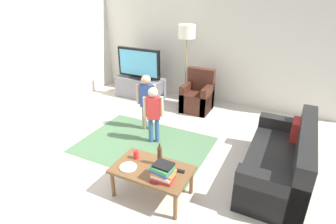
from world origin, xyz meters
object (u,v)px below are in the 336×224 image
at_px(tv_stand, 140,88).
at_px(tv, 139,64).
at_px(couch, 283,163).
at_px(child_center, 153,110).
at_px(book_stack, 163,172).
at_px(child_near_tv, 147,98).
at_px(plate, 128,167).
at_px(tv_remote, 178,170).
at_px(coffee_table, 152,172).
at_px(bottle, 160,156).
at_px(soda_can, 136,155).
at_px(floor_lamp, 187,36).
at_px(armchair, 198,97).

bearing_deg(tv_stand, tv, -90.00).
height_order(tv, couch, tv).
height_order(child_center, book_stack, child_center).
distance_m(child_near_tv, plate, 1.81).
bearing_deg(tv_remote, book_stack, -118.00).
bearing_deg(child_near_tv, coffee_table, -57.48).
relative_size(book_stack, bottle, 0.92).
distance_m(coffee_table, soda_can, 0.33).
xyz_separation_m(couch, child_near_tv, (-2.47, 0.46, 0.36)).
relative_size(tv, floor_lamp, 0.62).
bearing_deg(child_center, tv, 128.45).
height_order(floor_lamp, child_near_tv, floor_lamp).
xyz_separation_m(tv_stand, tv_remote, (2.27, -2.76, 0.19)).
height_order(tv_stand, child_center, child_center).
distance_m(child_near_tv, book_stack, 2.05).
relative_size(coffee_table, book_stack, 3.41).
height_order(coffee_table, book_stack, book_stack).
height_order(book_stack, tv_remote, book_stack).
bearing_deg(coffee_table, soda_can, 161.57).
bearing_deg(bottle, plate, -143.95).
bearing_deg(armchair, tv, 179.30).
distance_m(floor_lamp, bottle, 3.18).
bearing_deg(armchair, tv_remote, -74.28).
relative_size(tv_stand, coffee_table, 1.20).
bearing_deg(book_stack, coffee_table, 151.23).
distance_m(tv_stand, floor_lamp, 1.72).
relative_size(tv_stand, child_center, 1.17).
xyz_separation_m(child_near_tv, tv_remote, (1.30, -1.43, -0.22)).
height_order(couch, bottle, couch).
relative_size(soda_can, plate, 0.55).
bearing_deg(couch, tv_remote, -140.16).
bearing_deg(tv_stand, bottle, -53.85).
xyz_separation_m(book_stack, tv_remote, (0.10, 0.22, -0.09)).
xyz_separation_m(tv_stand, child_center, (1.32, -1.68, 0.37)).
relative_size(floor_lamp, bottle, 5.58).
bearing_deg(armchair, plate, -86.75).
relative_size(armchair, floor_lamp, 0.51).
height_order(armchair, book_stack, armchair).
relative_size(coffee_table, plate, 4.55).
bearing_deg(couch, armchair, 137.95).
xyz_separation_m(tv, soda_can, (1.65, -2.74, -0.37)).
bearing_deg(tv, child_center, -51.55).
relative_size(armchair, book_stack, 3.06).
bearing_deg(couch, coffee_table, -144.16).
bearing_deg(plate, armchair, 93.25).
bearing_deg(plate, floor_lamp, 99.99).
height_order(floor_lamp, soda_can, floor_lamp).
xyz_separation_m(tv, tv_remote, (2.27, -2.74, -0.42)).
relative_size(tv_stand, tv_remote, 7.06).
bearing_deg(floor_lamp, coffee_table, -74.57).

